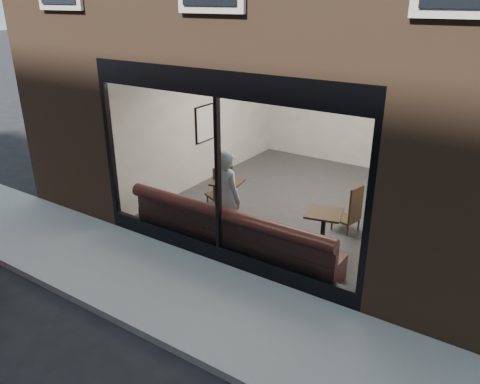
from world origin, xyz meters
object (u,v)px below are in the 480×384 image
Objects in this scene: cafe_table_left at (227,182)px; cafe_chair_left at (219,195)px; person at (227,198)px; cafe_table_right at (324,213)px; banquette at (233,240)px; cafe_chair_right at (346,219)px.

cafe_table_left is 0.74m from cafe_chair_left.
person is 1.12m from cafe_table_left.
cafe_table_right is at bearing -138.10° from person.
banquette is at bearing 157.69° from cafe_chair_left.
cafe_table_right reaches higher than cafe_chair_right.
banquette is at bearing -51.50° from cafe_table_left.
cafe_table_right is 1.30× the size of cafe_chair_left.
person is at bearing 138.82° from banquette.
cafe_table_left reaches higher than cafe_chair_left.
banquette is at bearing 158.96° from person.
banquette is 1.55m from cafe_table_left.
banquette is 0.75m from person.
cafe_table_left is at bearing 30.83° from cafe_chair_right.
cafe_chair_left is (-1.36, 1.46, 0.01)m from banquette.
cafe_table_left is (-0.91, 1.14, 0.52)m from banquette.
cafe_table_left is 1.23× the size of cafe_chair_left.
cafe_table_left reaches higher than cafe_chair_right.
cafe_table_right is (1.30, 0.87, 0.52)m from banquette.
cafe_chair_left is at bearing 133.02° from banquette.
cafe_table_right is at bearing 100.92° from cafe_chair_right.
cafe_chair_left is 1.16× the size of cafe_chair_right.
banquette is 2.27× the size of person.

